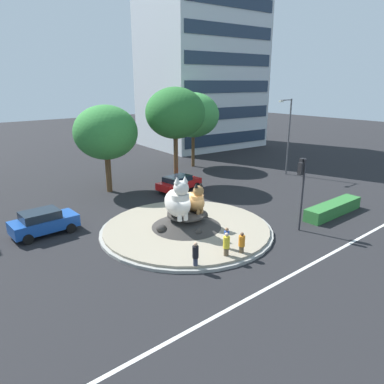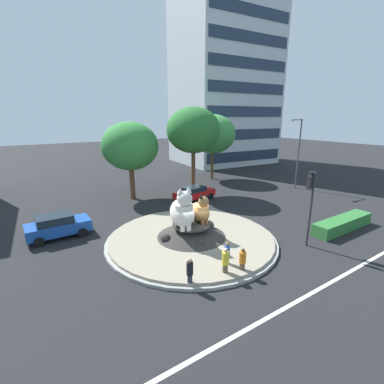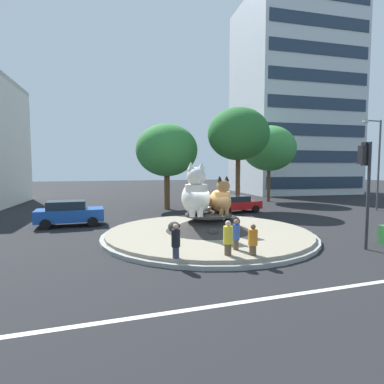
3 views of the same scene
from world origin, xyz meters
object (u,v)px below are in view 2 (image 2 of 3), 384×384
at_px(streetlight_arm, 298,149).
at_px(pedestrian_orange_shirt, 242,261).
at_px(parked_car_right, 58,226).
at_px(cat_statue_white, 183,211).
at_px(second_tree_near_tower, 130,146).
at_px(pedestrian_black_shirt, 190,272).
at_px(broadleaf_tree_behind_island, 213,134).
at_px(office_tower, 224,80).
at_px(traffic_light_mast, 310,193).
at_px(pedestrian_blue_shirt, 227,254).
at_px(sedan_on_far_lane, 194,193).
at_px(third_tree_left, 193,130).
at_px(pedestrian_yellow_shirt, 225,262).
at_px(cat_statue_tabby, 200,211).

relative_size(streetlight_arm, pedestrian_orange_shirt, 5.10).
bearing_deg(parked_car_right, cat_statue_white, -41.18).
height_order(second_tree_near_tower, pedestrian_black_shirt, second_tree_near_tower).
height_order(pedestrian_orange_shirt, parked_car_right, parked_car_right).
bearing_deg(cat_statue_white, broadleaf_tree_behind_island, 153.81).
xyz_separation_m(office_tower, streetlight_arm, (-5.61, -20.19, -9.64)).
bearing_deg(second_tree_near_tower, pedestrian_orange_shirt, -91.24).
xyz_separation_m(office_tower, second_tree_near_tower, (-22.93, -13.87, -8.85)).
distance_m(traffic_light_mast, broadleaf_tree_behind_island, 20.36).
distance_m(broadleaf_tree_behind_island, pedestrian_blue_shirt, 23.08).
height_order(second_tree_near_tower, sedan_on_far_lane, second_tree_near_tower).
xyz_separation_m(cat_statue_white, office_tower, (24.01, 25.49, 11.89)).
distance_m(broadleaf_tree_behind_island, streetlight_arm, 10.62).
xyz_separation_m(pedestrian_black_shirt, pedestrian_orange_shirt, (2.94, -0.52, -0.06)).
xyz_separation_m(broadleaf_tree_behind_island, parked_car_right, (-20.06, -8.94, -5.05)).
bearing_deg(traffic_light_mast, cat_statue_white, 56.54).
distance_m(third_tree_left, pedestrian_black_shirt, 17.88).
distance_m(pedestrian_yellow_shirt, pedestrian_blue_shirt, 0.91).
relative_size(pedestrian_black_shirt, pedestrian_yellow_shirt, 0.97).
relative_size(traffic_light_mast, office_tower, 0.17).
distance_m(third_tree_left, pedestrian_yellow_shirt, 17.10).
xyz_separation_m(second_tree_near_tower, parked_car_right, (-7.78, -6.00, -4.45)).
bearing_deg(cat_statue_white, third_tree_left, 159.84).
xyz_separation_m(pedestrian_blue_shirt, sedan_on_far_lane, (5.57, 11.71, -0.11)).
height_order(broadleaf_tree_behind_island, pedestrian_black_shirt, broadleaf_tree_behind_island).
distance_m(traffic_light_mast, parked_car_right, 16.88).
relative_size(broadleaf_tree_behind_island, parked_car_right, 2.03).
bearing_deg(pedestrian_blue_shirt, pedestrian_black_shirt, 36.55).
bearing_deg(sedan_on_far_lane, office_tower, 36.73).
distance_m(office_tower, streetlight_arm, 23.06).
bearing_deg(office_tower, broadleaf_tree_behind_island, -130.01).
distance_m(broadleaf_tree_behind_island, third_tree_left, 7.88).
bearing_deg(second_tree_near_tower, cat_statue_white, -95.30).
bearing_deg(broadleaf_tree_behind_island, sedan_on_far_lane, -137.32).
relative_size(third_tree_left, pedestrian_yellow_shirt, 5.41).
relative_size(office_tower, pedestrian_black_shirt, 17.38).
xyz_separation_m(third_tree_left, pedestrian_orange_shirt, (-6.47, -14.55, -5.93)).
bearing_deg(pedestrian_blue_shirt, second_tree_near_tower, -64.30).
bearing_deg(pedestrian_orange_shirt, traffic_light_mast, -12.74).
xyz_separation_m(office_tower, pedestrian_black_shirt, (-26.23, -29.81, -13.28)).
bearing_deg(broadleaf_tree_behind_island, pedestrian_black_shirt, -129.53).
height_order(cat_statue_white, sedan_on_far_lane, cat_statue_white).
height_order(cat_statue_white, streetlight_arm, streetlight_arm).
relative_size(third_tree_left, pedestrian_black_shirt, 5.58).
distance_m(broadleaf_tree_behind_island, parked_car_right, 22.53).
distance_m(third_tree_left, sedan_on_far_lane, 6.39).
distance_m(traffic_light_mast, pedestrian_orange_shirt, 6.45).
xyz_separation_m(cat_statue_white, cat_statue_tabby, (1.44, 0.08, -0.26)).
xyz_separation_m(third_tree_left, pedestrian_yellow_shirt, (-7.39, -14.27, -5.85)).
relative_size(cat_statue_tabby, sedan_on_far_lane, 0.48).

